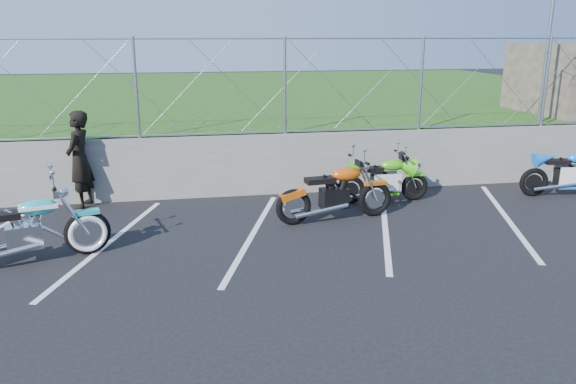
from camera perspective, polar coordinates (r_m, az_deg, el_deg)
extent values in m
plane|color=black|center=(8.85, -2.79, -6.41)|extent=(90.00, 90.00, 0.00)
cube|color=slate|center=(11.98, -5.02, 2.73)|extent=(30.00, 0.22, 1.30)
cube|color=#1F4612|center=(21.82, -7.50, 8.54)|extent=(30.00, 20.00, 1.30)
cylinder|color=gray|center=(11.68, -5.34, 15.26)|extent=(28.00, 0.03, 0.03)
cylinder|color=gray|center=(11.84, -5.10, 6.03)|extent=(28.00, 0.03, 0.03)
cylinder|color=gray|center=(14.59, 24.75, 12.24)|extent=(0.08, 0.08, 3.00)
cube|color=silver|center=(9.82, -17.66, -4.87)|extent=(1.49, 4.31, 0.01)
cube|color=silver|center=(9.77, -3.56, -4.22)|extent=(1.49, 4.31, 0.01)
cube|color=silver|center=(10.31, 9.83, -3.36)|extent=(1.49, 4.31, 0.01)
cube|color=silver|center=(11.33, 21.33, -2.47)|extent=(1.49, 4.31, 0.01)
torus|color=black|center=(9.31, -19.69, -3.90)|extent=(0.71, 0.30, 0.71)
cube|color=silver|center=(9.25, -25.20, -4.13)|extent=(0.56, 0.42, 0.36)
ellipsoid|color=teal|center=(9.13, -24.04, -1.42)|extent=(0.61, 0.40, 0.25)
cube|color=black|center=(9.15, -27.19, -2.24)|extent=(0.58, 0.39, 0.10)
cube|color=teal|center=(9.21, -19.88, -1.95)|extent=(0.44, 0.26, 0.06)
cylinder|color=silver|center=(9.05, -22.77, 0.83)|extent=(0.24, 0.75, 0.03)
torus|color=black|center=(10.10, 0.56, -1.53)|extent=(0.68, 0.21, 0.67)
torus|color=black|center=(10.72, 8.80, -0.70)|extent=(0.68, 0.21, 0.67)
cube|color=black|center=(10.35, 4.70, -0.60)|extent=(0.54, 0.37, 0.37)
ellipsoid|color=#C44F0B|center=(10.33, 5.97, 1.82)|extent=(0.60, 0.34, 0.25)
cube|color=black|center=(10.15, 3.28, 1.19)|extent=(0.57, 0.33, 0.10)
cube|color=#C44F0B|center=(10.63, 8.87, 0.92)|extent=(0.43, 0.22, 0.06)
cylinder|color=silver|center=(10.36, 7.18, 3.32)|extent=(0.14, 0.78, 0.03)
torus|color=black|center=(11.46, 6.41, 0.22)|extent=(0.58, 0.11, 0.58)
torus|color=black|center=(11.91, 12.72, 0.53)|extent=(0.58, 0.11, 0.58)
cube|color=black|center=(11.64, 9.56, 0.83)|extent=(0.44, 0.27, 0.33)
ellipsoid|color=#48BB17|center=(11.62, 10.63, 2.70)|extent=(0.51, 0.23, 0.22)
cube|color=black|center=(11.48, 8.45, 2.30)|extent=(0.48, 0.23, 0.09)
cube|color=#48BB17|center=(11.85, 12.79, 1.78)|extent=(0.36, 0.14, 0.06)
cylinder|color=silver|center=(11.63, 11.45, 3.80)|extent=(0.03, 0.69, 0.03)
torus|color=black|center=(13.00, 23.69, 0.93)|extent=(0.63, 0.19, 0.62)
cube|color=black|center=(13.31, 26.48, 1.37)|extent=(0.51, 0.35, 0.35)
cube|color=black|center=(13.11, 25.64, 2.80)|extent=(0.54, 0.31, 0.09)
imported|color=black|center=(11.77, -20.43, 3.11)|extent=(0.61, 0.79, 1.92)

